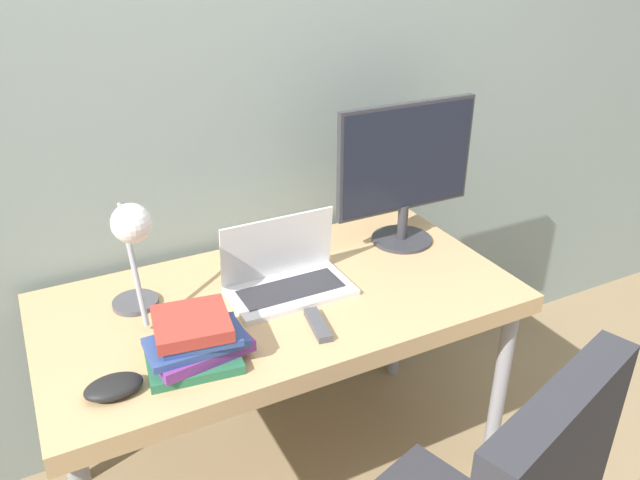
% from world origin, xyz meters
% --- Properties ---
extents(wall_back, '(8.00, 0.05, 2.60)m').
position_xyz_m(wall_back, '(0.00, 0.81, 1.30)').
color(wall_back, gray).
rests_on(wall_back, ground_plane).
extents(desk, '(1.44, 0.75, 0.76)m').
position_xyz_m(desk, '(0.00, 0.37, 0.69)').
color(desk, tan).
rests_on(desk, ground_plane).
extents(laptop, '(0.37, 0.21, 0.23)m').
position_xyz_m(laptop, '(0.03, 0.40, 0.81)').
color(laptop, silver).
rests_on(laptop, desk).
extents(monitor, '(0.52, 0.22, 0.50)m').
position_xyz_m(monitor, '(0.54, 0.52, 1.04)').
color(monitor, '#333338').
rests_on(monitor, desk).
extents(desk_lamp, '(0.13, 0.27, 0.39)m').
position_xyz_m(desk_lamp, '(-0.41, 0.41, 1.02)').
color(desk_lamp, '#4C4C51').
rests_on(desk_lamp, desk).
extents(book_stack, '(0.28, 0.23, 0.13)m').
position_xyz_m(book_stack, '(-0.32, 0.17, 0.82)').
color(book_stack, '#286B47').
rests_on(book_stack, desk).
extents(tv_remote, '(0.07, 0.16, 0.02)m').
position_xyz_m(tv_remote, '(0.02, 0.17, 0.77)').
color(tv_remote, '#4C4C51').
rests_on(tv_remote, desk).
extents(game_controller, '(0.14, 0.09, 0.04)m').
position_xyz_m(game_controller, '(-0.54, 0.15, 0.78)').
color(game_controller, black).
rests_on(game_controller, desk).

